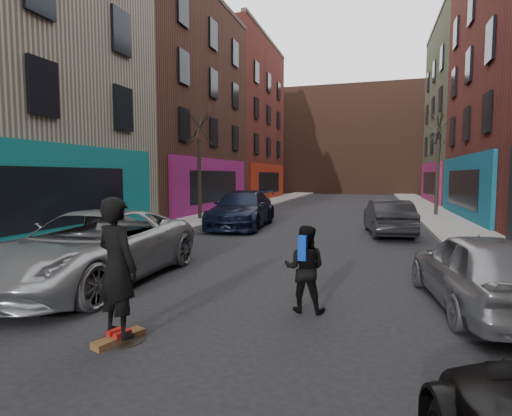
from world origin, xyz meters
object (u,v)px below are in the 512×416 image
Objects in this scene: tree_left_far at (199,157)px; skateboard at (119,339)px; parked_left_far at (93,247)px; parked_left_end at (242,209)px; pedestrian at (305,268)px; parked_right_end at (388,217)px; manhole at (122,339)px; skateboarder at (117,267)px; tree_right_far at (438,156)px; parked_right_far at (482,271)px.

skateboard is (5.38, -14.59, -3.33)m from tree_left_far.
tree_left_far reaches higher than parked_left_far.
tree_left_far is 12.57m from parked_left_far.
parked_left_far is 10.11m from parked_left_end.
tree_left_far is 14.93m from pedestrian.
parked_right_end is 6.21× the size of manhole.
parked_right_end is at bearing -99.63° from pedestrian.
manhole is at bearing -47.12° from parked_left_far.
pedestrian is at bearing -70.09° from parked_left_end.
skateboarder is at bearing -69.74° from tree_left_far.
skateboard is at bearing 63.79° from parked_right_end.
pedestrian is (2.37, 2.10, -0.33)m from skateboarder.
pedestrian is at bearing 72.66° from parked_right_end.
skateboard is at bearing -82.03° from manhole.
skateboard is at bearing 41.51° from pedestrian.
tree_left_far is 3.20× the size of skateboarder.
tree_left_far is 0.96× the size of tree_right_far.
parked_right_far is 9.23m from parked_right_end.
parked_right_far is 6.27m from skateboard.
parked_right_far is (7.80, -9.65, -0.12)m from parked_left_end.
skateboarder is at bearing -82.03° from manhole.
tree_right_far is 22.03m from skateboard.
parked_left_far is 1.35× the size of parked_right_end.
parked_right_far reaches higher than skateboard.
skateboarder reaches higher than parked_left_far.
skateboard is at bearing 22.39° from parked_right_far.
tree_right_far is 1.16× the size of parked_left_far.
parked_right_far is 5.29× the size of skateboard.
skateboard is (-4.08, -12.22, -0.67)m from parked_right_end.
tree_right_far is at bearing 25.82° from tree_left_far.
parked_left_end is at bearing -12.31° from parked_right_end.
pedestrian is (-4.65, -18.49, -2.75)m from tree_right_far.
parked_left_far is 3.66m from skateboarder.
parked_left_far is at bearing -118.00° from tree_right_far.
parked_right_far is (10.80, -11.50, -2.66)m from tree_left_far.
tree_left_far is 15.90m from skateboard.
skateboard is at bearing -47.86° from parked_left_far.
tree_left_far is 8.12× the size of skateboard.
parked_left_far is at bearing 152.77° from skateboard.
skateboard is at bearing -108.82° from tree_right_far.
skateboarder is (-5.42, -3.08, 0.39)m from parked_right_far.
tree_left_far reaches higher than manhole.
parked_left_end is at bearing 100.62° from manhole.
pedestrian is at bearing 60.28° from skateboard.
manhole is (-0.01, 0.08, -0.04)m from skateboard.
pedestrian is (2.37, 2.10, 0.73)m from skateboard.
tree_left_far is 15.84m from manhole.
tree_right_far is at bearing -117.07° from parked_right_end.
skateboarder reaches higher than parked_left_end.
parked_right_far is at bearing 48.40° from skateboard.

